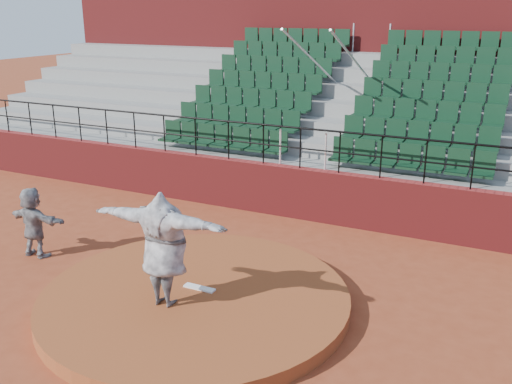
# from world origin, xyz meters

# --- Properties ---
(ground) EXTENTS (90.00, 90.00, 0.00)m
(ground) POSITION_xyz_m (0.00, 0.00, 0.00)
(ground) COLOR brown
(ground) RESTS_ON ground
(pitchers_mound) EXTENTS (5.50, 5.50, 0.25)m
(pitchers_mound) POSITION_xyz_m (0.00, 0.00, 0.12)
(pitchers_mound) COLOR brown
(pitchers_mound) RESTS_ON ground
(pitching_rubber) EXTENTS (0.60, 0.15, 0.03)m
(pitching_rubber) POSITION_xyz_m (0.00, 0.15, 0.27)
(pitching_rubber) COLOR white
(pitching_rubber) RESTS_ON pitchers_mound
(boundary_wall) EXTENTS (24.00, 0.30, 1.30)m
(boundary_wall) POSITION_xyz_m (0.00, 5.00, 0.65)
(boundary_wall) COLOR maroon
(boundary_wall) RESTS_ON ground
(wall_railing) EXTENTS (24.04, 0.05, 1.03)m
(wall_railing) POSITION_xyz_m (0.00, 5.00, 2.03)
(wall_railing) COLOR black
(wall_railing) RESTS_ON boundary_wall
(seating_deck) EXTENTS (24.00, 5.97, 4.63)m
(seating_deck) POSITION_xyz_m (0.00, 8.64, 1.45)
(seating_deck) COLOR gray
(seating_deck) RESTS_ON ground
(press_box_facade) EXTENTS (24.00, 3.00, 7.10)m
(press_box_facade) POSITION_xyz_m (0.00, 12.60, 3.55)
(press_box_facade) COLOR maroon
(press_box_facade) RESTS_ON ground
(pitcher) EXTENTS (2.50, 0.76, 2.01)m
(pitcher) POSITION_xyz_m (-0.24, -0.54, 1.26)
(pitcher) COLOR black
(pitcher) RESTS_ON pitchers_mound
(fielder) EXTENTS (1.42, 0.45, 1.53)m
(fielder) POSITION_xyz_m (-4.19, 0.36, 0.77)
(fielder) COLOR black
(fielder) RESTS_ON ground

